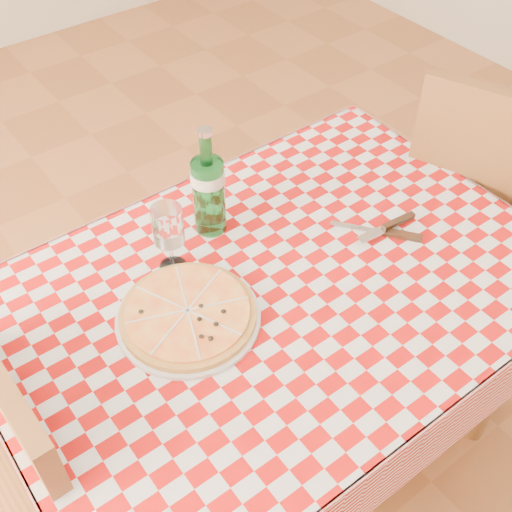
% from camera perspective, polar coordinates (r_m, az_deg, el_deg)
% --- Properties ---
extents(dining_table, '(1.20, 0.80, 0.75)m').
position_cam_1_polar(dining_table, '(1.54, 1.94, -5.10)').
color(dining_table, brown).
rests_on(dining_table, ground).
extents(tablecloth, '(1.30, 0.90, 0.01)m').
position_cam_1_polar(tablecloth, '(1.47, 2.03, -2.76)').
color(tablecloth, '#A50B0A').
rests_on(tablecloth, dining_table).
extents(chair_near, '(0.60, 0.60, 1.02)m').
position_cam_1_polar(chair_near, '(2.05, 19.85, 4.29)').
color(chair_near, brown).
rests_on(chair_near, ground).
extents(chair_far, '(0.42, 0.42, 0.91)m').
position_cam_1_polar(chair_far, '(1.55, -21.82, -19.44)').
color(chair_far, brown).
rests_on(chair_far, ground).
extents(pizza_plate, '(0.42, 0.42, 0.04)m').
position_cam_1_polar(pizza_plate, '(1.39, -6.08, -5.12)').
color(pizza_plate, '#BA853E').
rests_on(pizza_plate, tablecloth).
extents(water_bottle, '(0.10, 0.10, 0.29)m').
position_cam_1_polar(water_bottle, '(1.51, -4.30, 6.61)').
color(water_bottle, '#1A6828').
rests_on(water_bottle, tablecloth).
extents(wine_glass, '(0.08, 0.08, 0.18)m').
position_cam_1_polar(wine_glass, '(1.45, -7.69, 1.49)').
color(wine_glass, white).
rests_on(wine_glass, tablecloth).
extents(cutlery, '(0.30, 0.28, 0.03)m').
position_cam_1_polar(cutlery, '(1.61, 11.26, 2.33)').
color(cutlery, silver).
rests_on(cutlery, tablecloth).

